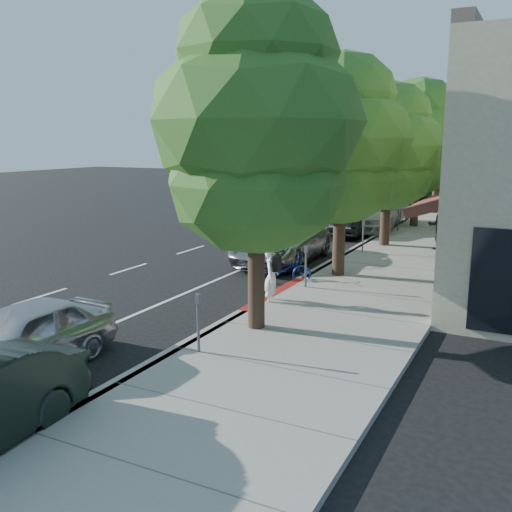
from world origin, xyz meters
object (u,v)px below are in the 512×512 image
Objects in this scene: street_tree_2 at (388,148)px; dark_sedan at (350,216)px; street_tree_0 at (256,127)px; street_tree_5 at (454,134)px; white_pickup at (372,211)px; near_car_a at (21,338)px; pedestrian at (440,226)px; street_tree_3 at (419,138)px; street_tree_1 at (342,141)px; bicycle at (284,269)px; street_tree_4 at (439,136)px; dark_suv_far at (428,194)px; silver_suv at (281,243)px; cyclist at (272,277)px.

dark_sedan is (-2.53, 3.11, -3.34)m from street_tree_2.
street_tree_5 is (-0.00, 30.00, 0.06)m from street_tree_0.
dark_sedan is at bearing -114.50° from white_pickup.
near_car_a is 17.04m from pedestrian.
street_tree_3 reaches higher than white_pickup.
street_tree_0 is 12.02m from street_tree_2.
street_tree_5 is (-0.00, 12.00, 0.28)m from street_tree_3.
street_tree_0 is 0.99× the size of street_tree_5.
street_tree_1 reaches higher than dark_sedan.
near_car_a is (-1.73, -8.82, 0.24)m from bicycle.
street_tree_4 reaches higher than street_tree_1.
street_tree_2 is 6.01m from street_tree_3.
street_tree_5 is at bearing -28.08° from bicycle.
street_tree_1 is at bearing -84.90° from dark_suv_far.
street_tree_4 is at bearing -73.85° from dark_suv_far.
pedestrian is at bearing -50.99° from bicycle.
pedestrian is at bearing 0.57° from street_tree_2.
street_tree_4 reaches higher than dark_sedan.
near_car_a is at bearing -91.22° from dark_suv_far.
street_tree_1 is 0.96× the size of street_tree_3.
white_pickup reaches higher than silver_suv.
pedestrian reaches higher than bicycle.
street_tree_1 is 1.36× the size of silver_suv.
street_tree_0 reaches higher than near_car_a.
silver_suv is at bearing -101.41° from white_pickup.
bicycle is at bearing -95.88° from street_tree_3.
street_tree_5 is 34.56m from near_car_a.
street_tree_3 reaches higher than near_car_a.
street_tree_5 reaches higher than cyclist.
silver_suv is at bearing 110.07° from street_tree_0.
silver_suv reaches higher than bicycle.
near_car_a is at bearing 53.20° from pedestrian.
silver_suv is 1.30× the size of near_car_a.
street_tree_2 is 0.91× the size of street_tree_3.
street_tree_1 is at bearing -90.00° from street_tree_4.
street_tree_1 is 10.13m from dark_sedan.
dark_suv_far is (-1.40, 11.43, -3.81)m from street_tree_3.
dark_sedan is at bearing 90.38° from near_car_a.
silver_suv is at bearing -121.33° from street_tree_2.
street_tree_1 is 12.00m from street_tree_3.
cyclist is at bearing -91.71° from street_tree_4.
street_tree_1 is 6.01m from street_tree_2.
street_tree_2 reaches higher than dark_suv_far.
street_tree_3 reaches higher than street_tree_1.
street_tree_0 is 4.05× the size of pedestrian.
street_tree_0 is 6.52m from bicycle.
cyclist is 0.32× the size of dark_sedan.
dark_suv_far is at bearing 96.99° from street_tree_3.
street_tree_0 is 29.74m from dark_suv_far.
white_pickup is (-1.26, 14.78, 0.08)m from cyclist.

